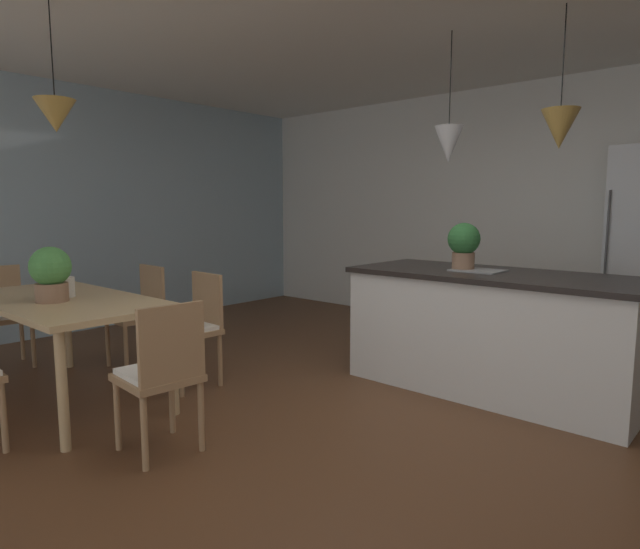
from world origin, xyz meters
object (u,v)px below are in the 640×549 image
(chair_window_end, at_px, (2,313))
(kitchen_island, at_px, (492,330))
(dining_table, at_px, (63,308))
(potted_plant_on_island, at_px, (464,243))
(chair_far_right, at_px, (194,325))
(chair_kitchen_end, at_px, (162,372))
(chair_far_left, at_px, (140,312))
(potted_plant_on_table, at_px, (51,272))
(vase_on_dining_table, at_px, (65,287))

(chair_window_end, distance_m, kitchen_island, 4.10)
(dining_table, xyz_separation_m, potted_plant_on_island, (1.93, 2.23, 0.43))
(dining_table, bearing_deg, chair_far_right, 63.77)
(chair_kitchen_end, xyz_separation_m, chair_window_end, (-2.51, 0.01, 0.00))
(chair_far_left, relative_size, potted_plant_on_island, 2.40)
(potted_plant_on_table, bearing_deg, potted_plant_on_island, 51.87)
(chair_far_left, height_order, potted_plant_on_island, potted_plant_on_island)
(chair_kitchen_end, xyz_separation_m, chair_far_right, (-0.85, 0.82, 0.00))
(dining_table, relative_size, chair_window_end, 2.03)
(chair_kitchen_end, relative_size, chair_far_right, 1.00)
(dining_table, relative_size, chair_kitchen_end, 2.03)
(potted_plant_on_island, bearing_deg, kitchen_island, 0.00)
(chair_kitchen_end, bearing_deg, chair_window_end, 179.80)
(chair_kitchen_end, xyz_separation_m, kitchen_island, (0.93, 2.24, -0.01))
(chair_kitchen_end, bearing_deg, potted_plant_on_table, -175.12)
(chair_kitchen_end, distance_m, vase_on_dining_table, 1.33)
(vase_on_dining_table, bearing_deg, potted_plant_on_table, -48.95)
(chair_kitchen_end, bearing_deg, potted_plant_on_island, 73.23)
(chair_window_end, xyz_separation_m, vase_on_dining_table, (1.22, 0.03, 0.34))
(chair_kitchen_end, relative_size, chair_window_end, 1.00)
(potted_plant_on_table, bearing_deg, dining_table, 131.89)
(vase_on_dining_table, bearing_deg, chair_far_right, 61.03)
(chair_far_left, relative_size, potted_plant_on_table, 2.33)
(kitchen_island, relative_size, potted_plant_on_island, 5.81)
(dining_table, bearing_deg, chair_far_left, 115.96)
(chair_kitchen_end, relative_size, chair_far_left, 1.00)
(chair_far_right, xyz_separation_m, vase_on_dining_table, (-0.43, -0.78, 0.34))
(dining_table, distance_m, potted_plant_on_island, 2.98)
(dining_table, relative_size, kitchen_island, 0.84)
(chair_kitchen_end, distance_m, potted_plant_on_table, 1.26)
(potted_plant_on_table, bearing_deg, kitchen_island, 48.20)
(chair_far_right, height_order, potted_plant_on_island, potted_plant_on_island)
(vase_on_dining_table, bearing_deg, potted_plant_on_island, 48.32)
(chair_far_right, bearing_deg, dining_table, -116.23)
(chair_kitchen_end, bearing_deg, kitchen_island, 67.44)
(chair_far_right, relative_size, chair_far_left, 1.00)
(kitchen_island, bearing_deg, chair_window_end, -147.01)
(potted_plant_on_island, bearing_deg, chair_far_right, -137.04)
(dining_table, bearing_deg, potted_plant_on_island, 49.22)
(chair_far_left, bearing_deg, chair_far_right, -0.00)
(potted_plant_on_island, distance_m, potted_plant_on_table, 2.98)
(dining_table, relative_size, chair_far_right, 2.03)
(dining_table, bearing_deg, potted_plant_on_table, -48.11)
(chair_far_left, xyz_separation_m, potted_plant_on_table, (0.49, -0.92, 0.47))
(dining_table, distance_m, chair_far_left, 0.93)
(chair_window_end, bearing_deg, kitchen_island, 32.99)
(chair_far_left, bearing_deg, vase_on_dining_table, -64.73)
(chair_window_end, bearing_deg, potted_plant_on_table, -4.58)
(chair_far_right, xyz_separation_m, chair_far_left, (-0.80, 0.00, 0.00))
(kitchen_island, bearing_deg, vase_on_dining_table, -135.18)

